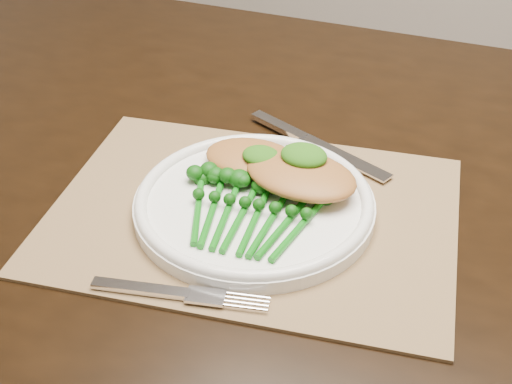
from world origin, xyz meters
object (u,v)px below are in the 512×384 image
at_px(dining_table, 341,373).
at_px(chicken_fillet_left, 253,158).
at_px(placemat, 253,214).
at_px(dinner_plate, 254,203).
at_px(broccolini_bundle, 247,219).

relative_size(dining_table, chicken_fillet_left, 14.04).
bearing_deg(placemat, chicken_fillet_left, 104.45).
distance_m(dining_table, dinner_plate, 0.42).
relative_size(dinner_plate, broccolini_bundle, 1.59).
distance_m(placemat, chicken_fillet_left, 0.08).
distance_m(dinner_plate, broccolini_bundle, 0.04).
relative_size(placemat, broccolini_bundle, 2.66).
bearing_deg(dinner_plate, placemat, -110.04).
distance_m(placemat, dinner_plate, 0.01).
bearing_deg(broccolini_bundle, chicken_fillet_left, 104.08).
bearing_deg(chicken_fillet_left, dining_table, 24.68).
bearing_deg(dining_table, broccolini_bundle, -119.38).
distance_m(chicken_fillet_left, broccolini_bundle, 0.11).
height_order(placemat, broccolini_bundle, broccolini_bundle).
height_order(placemat, chicken_fillet_left, chicken_fillet_left).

